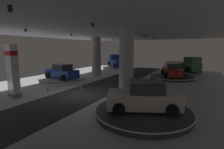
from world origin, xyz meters
The scene contains 19 objects.
ground centered at (0.00, 0.00, -0.02)m, with size 24.00×44.00×0.06m.
ceiling_with_spotlights centered at (0.00, 0.00, 5.55)m, with size 24.00×44.00×0.39m.
column_left centered at (-4.70, 9.72, 2.75)m, with size 1.37×1.37×5.50m.
column_right centered at (3.65, 1.23, 2.75)m, with size 1.16×1.16×5.50m.
brand_sign_pylon centered at (-4.46, -3.05, 2.21)m, with size 1.37×0.88×4.27m.
display_platform_near_right centered at (6.07, -1.91, 0.19)m, with size 5.79×5.79×0.34m.
display_car_near_right centered at (6.10, -1.89, 1.11)m, with size 4.57×3.47×1.71m.
display_platform_deep_right centered at (6.52, 18.33, 0.17)m, with size 5.86×5.86×0.30m.
pickup_truck_deep_right centered at (6.77, 18.13, 1.24)m, with size 5.46×4.93×2.30m.
display_platform_far_right centered at (5.73, 11.60, 0.18)m, with size 5.59×5.59×0.33m.
display_car_far_right centered at (5.72, 11.63, 1.09)m, with size 3.31×4.56×1.71m.
display_platform_deep_left centered at (-5.53, 18.46, 0.19)m, with size 6.07×6.07×0.34m.
pickup_truck_deep_left centered at (-5.75, 18.70, 1.27)m, with size 5.19×5.27×2.30m.
display_platform_mid_left centered at (-5.78, 3.73, 0.19)m, with size 5.39×5.39×0.35m.
display_car_mid_left centered at (-5.75, 3.73, 1.12)m, with size 4.39×2.65×1.71m.
visitor_walking_near centered at (-0.08, 11.28, 0.91)m, with size 0.32×0.32×1.59m.
stanchion_a centered at (-3.69, -0.33, 0.37)m, with size 0.28×0.28×1.01m.
stanchion_b centered at (-0.35, 0.48, 0.37)m, with size 0.28×0.28×1.01m.
stanchion_c centered at (-4.09, 3.56, 0.37)m, with size 0.28×0.28×1.01m.
Camera 1 is at (8.90, -11.35, 3.99)m, focal length 27.21 mm.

